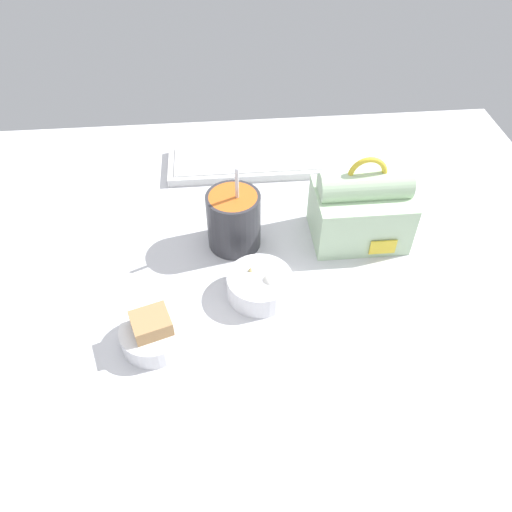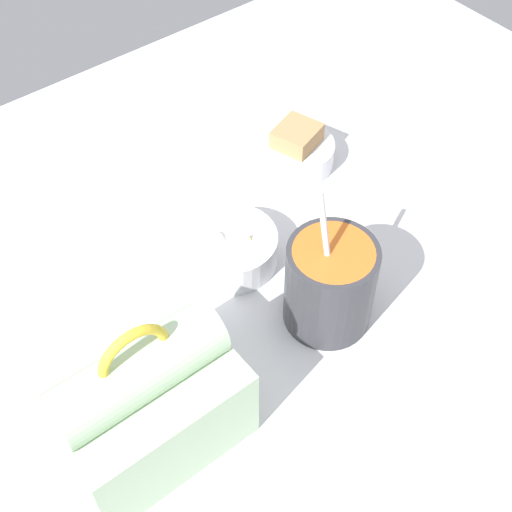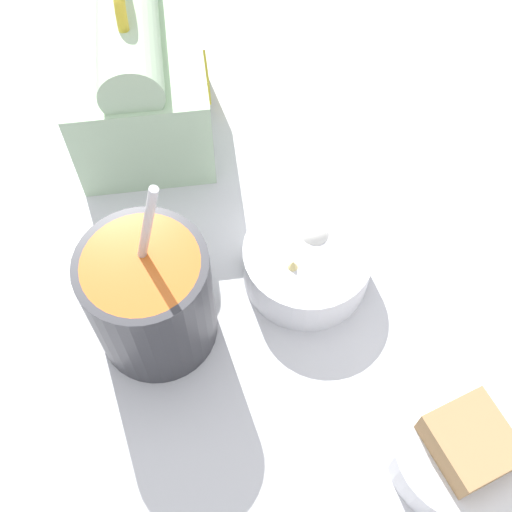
{
  "view_description": "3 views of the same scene",
  "coord_description": "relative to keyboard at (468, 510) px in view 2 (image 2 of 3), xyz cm",
  "views": [
    {
      "loc": [
        -5.14,
        -66.31,
        71.5
      ],
      "look_at": [
        0.69,
        -2.19,
        7.0
      ],
      "focal_mm": 35.0,
      "sensor_mm": 36.0,
      "label": 1
    },
    {
      "loc": [
        35.18,
        41.42,
        72.41
      ],
      "look_at": [
        0.69,
        -2.19,
        7.0
      ],
      "focal_mm": 50.0,
      "sensor_mm": 36.0,
      "label": 2
    },
    {
      "loc": [
        -28.02,
        1.61,
        55.3
      ],
      "look_at": [
        0.69,
        -2.19,
        7.0
      ],
      "focal_mm": 45.0,
      "sensor_mm": 36.0,
      "label": 3
    }
  ],
  "objects": [
    {
      "name": "desk_surface",
      "position": [
        -2.55,
        -33.78,
        -2.02
      ],
      "size": [
        140.0,
        110.0,
        2.0
      ],
      "color": "silver",
      "rests_on": "ground"
    },
    {
      "name": "keyboard",
      "position": [
        0.0,
        0.0,
        0.0
      ],
      "size": [
        38.8,
        14.27,
        2.1
      ],
      "color": "silver",
      "rests_on": "desk_surface"
    },
    {
      "name": "lunch_bag",
      "position": [
        19.63,
        -26.71,
        5.84
      ],
      "size": [
        18.35,
        13.77,
        18.83
      ],
      "color": "#B7D6AD",
      "rests_on": "desk_surface"
    },
    {
      "name": "soup_cup",
      "position": [
        -5.33,
        -26.7,
        5.1
      ],
      "size": [
        10.47,
        10.47,
        19.65
      ],
      "color": "#333338",
      "rests_on": "desk_surface"
    },
    {
      "name": "bento_bowl_sandwich",
      "position": [
        -20.09,
        -49.76,
        1.39
      ],
      "size": [
        11.0,
        11.0,
        6.46
      ],
      "color": "silver",
      "rests_on": "desk_surface"
    },
    {
      "name": "bento_bowl_snacks",
      "position": [
        -1.63,
        -40.66,
        1.39
      ],
      "size": [
        11.79,
        11.79,
        5.39
      ],
      "color": "silver",
      "rests_on": "desk_surface"
    }
  ]
}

